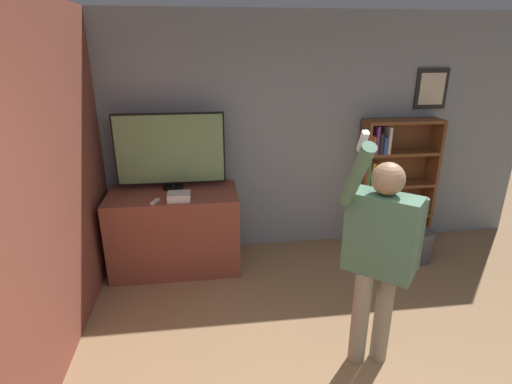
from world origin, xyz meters
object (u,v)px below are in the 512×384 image
television (170,151)px  bookshelf (388,185)px  person (380,248)px  waste_bin (419,245)px  game_console (179,197)px

television → bookshelf: bearing=2.7°
person → waste_bin: 2.02m
game_console → television: bearing=102.7°
bookshelf → person: person is taller
television → game_console: bearing=-77.3°
person → bookshelf: bearing=104.1°
waste_bin → bookshelf: bearing=113.9°
television → person: person is taller
bookshelf → television: bearing=-177.3°
waste_bin → person: bearing=-129.8°
bookshelf → waste_bin: (0.22, -0.48, -0.57)m
television → waste_bin: size_ratio=3.11×
bookshelf → game_console: bearing=-168.8°
game_console → person: bearing=-44.0°
person → waste_bin: (1.19, 1.42, -0.80)m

